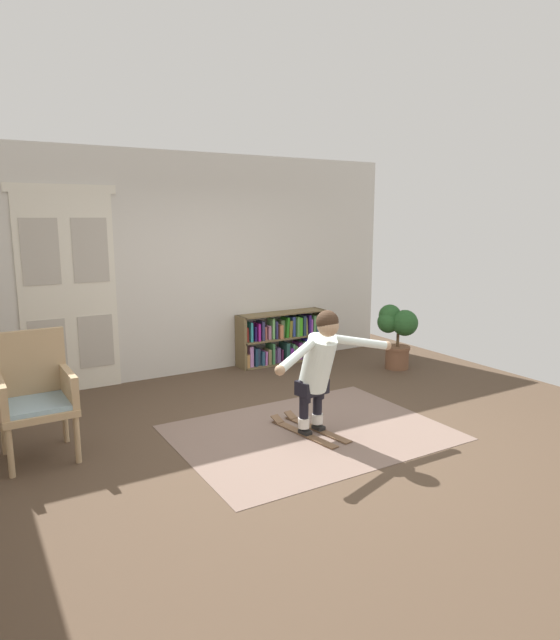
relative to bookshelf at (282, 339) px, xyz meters
name	(u,v)px	position (x,y,z in m)	size (l,w,h in m)	color
ground_plane	(300,434)	(-1.22, -2.39, -0.34)	(7.20, 7.20, 0.00)	#4D3B2C
back_wall	(195,265)	(-1.22, 0.21, 1.11)	(6.00, 0.10, 2.90)	silver
double_door	(68,290)	(-2.84, 0.15, 0.89)	(1.22, 0.05, 2.45)	silver
rug	(310,432)	(-1.12, -2.42, -0.34)	(2.56, 1.91, 0.01)	#7B6459
bookshelf	(282,339)	(0.00, 0.00, 0.00)	(1.35, 0.30, 0.73)	brown
wicker_chair	(35,392)	(-3.48, -1.61, 0.24)	(0.61, 0.61, 1.10)	tan
potted_plant	(396,330)	(1.19, -1.09, 0.20)	(0.47, 0.53, 0.89)	brown
skis_pair	(308,430)	(-1.13, -2.39, -0.32)	(0.41, 0.92, 0.07)	brown
person_skier	(319,362)	(-1.11, -2.53, 0.40)	(1.45, 0.65, 1.17)	white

